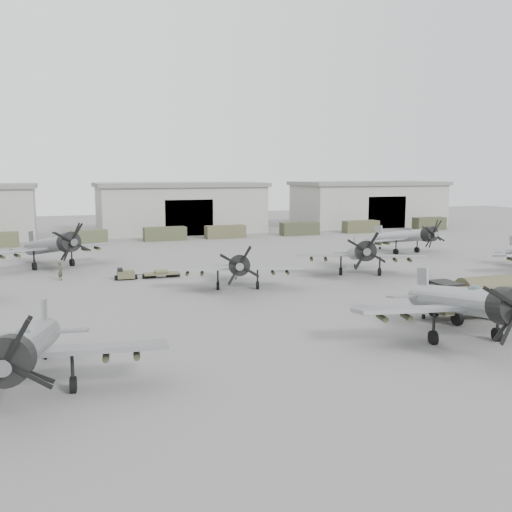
# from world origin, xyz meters

# --- Properties ---
(ground) EXTENTS (220.00, 220.00, 0.00)m
(ground) POSITION_xyz_m (0.00, 0.00, 0.00)
(ground) COLOR #595A57
(ground) RESTS_ON ground
(hangar_center) EXTENTS (29.00, 14.80, 8.70)m
(hangar_center) POSITION_xyz_m (0.00, 61.96, 4.37)
(hangar_center) COLOR #9C9C92
(hangar_center) RESTS_ON ground
(hangar_right) EXTENTS (29.00, 14.80, 8.70)m
(hangar_right) POSITION_xyz_m (38.00, 61.96, 4.37)
(hangar_right) COLOR #9C9C92
(hangar_right) RESTS_ON ground
(support_truck_2) EXTENTS (5.30, 2.20, 2.00)m
(support_truck_2) POSITION_xyz_m (-16.43, 50.00, 1.00)
(support_truck_2) COLOR #434930
(support_truck_2) RESTS_ON ground
(support_truck_3) EXTENTS (6.50, 2.20, 2.08)m
(support_truck_3) POSITION_xyz_m (-5.11, 50.00, 1.04)
(support_truck_3) COLOR #3E422B
(support_truck_3) RESTS_ON ground
(support_truck_4) EXTENTS (6.43, 2.20, 2.01)m
(support_truck_4) POSITION_xyz_m (4.66, 50.00, 1.01)
(support_truck_4) COLOR #494830
(support_truck_4) RESTS_ON ground
(support_truck_5) EXTENTS (6.54, 2.20, 2.14)m
(support_truck_5) POSITION_xyz_m (17.75, 50.00, 1.07)
(support_truck_5) COLOR #363B26
(support_truck_5) RESTS_ON ground
(support_truck_6) EXTENTS (6.37, 2.20, 2.10)m
(support_truck_6) POSITION_xyz_m (29.47, 50.00, 1.05)
(support_truck_6) COLOR #44442C
(support_truck_6) RESTS_ON ground
(support_truck_7) EXTENTS (6.06, 2.20, 2.32)m
(support_truck_7) POSITION_xyz_m (43.83, 50.00, 1.16)
(support_truck_7) COLOR #383B26
(support_truck_7) RESTS_ON ground
(aircraft_near_0) EXTENTS (13.14, 11.82, 5.22)m
(aircraft_near_0) POSITION_xyz_m (-23.04, -9.88, 2.37)
(aircraft_near_0) COLOR gray
(aircraft_near_0) RESTS_ON ground
(aircraft_near_1) EXTENTS (14.15, 12.74, 5.62)m
(aircraft_near_1) POSITION_xyz_m (2.02, -9.91, 2.56)
(aircraft_near_1) COLOR gray
(aircraft_near_1) RESTS_ON ground
(aircraft_mid_1) EXTENTS (11.86, 10.68, 4.73)m
(aircraft_mid_1) POSITION_xyz_m (-6.18, 10.32, 2.15)
(aircraft_mid_1) COLOR #95979D
(aircraft_mid_1) RESTS_ON ground
(aircraft_mid_2) EXTENTS (12.75, 11.56, 5.21)m
(aircraft_mid_2) POSITION_xyz_m (7.78, 12.83, 2.37)
(aircraft_mid_2) COLOR gray
(aircraft_mid_2) RESTS_ON ground
(aircraft_far_0) EXTENTS (13.79, 12.46, 5.59)m
(aircraft_far_0) POSITION_xyz_m (-21.56, 28.26, 2.54)
(aircraft_far_0) COLOR gray
(aircraft_far_0) RESTS_ON ground
(aircraft_far_1) EXTENTS (12.42, 11.18, 4.93)m
(aircraft_far_1) POSITION_xyz_m (21.69, 24.80, 2.24)
(aircraft_far_1) COLOR #9B9EA3
(aircraft_far_1) RESTS_ON ground
(fuel_tanker) EXTENTS (7.79, 3.53, 3.00)m
(fuel_tanker) POSITION_xyz_m (7.02, -5.03, 1.72)
(fuel_tanker) COLOR #47452E
(fuel_tanker) RESTS_ON ground
(tug_trailer) EXTENTS (6.04, 1.35, 1.21)m
(tug_trailer) POSITION_xyz_m (-13.69, 18.63, 0.45)
(tug_trailer) COLOR #4B4A31
(tug_trailer) RESTS_ON ground
(ground_crew) EXTENTS (0.64, 0.78, 1.83)m
(ground_crew) POSITION_xyz_m (-21.02, 20.47, 0.92)
(ground_crew) COLOR #3C3A27
(ground_crew) RESTS_ON ground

